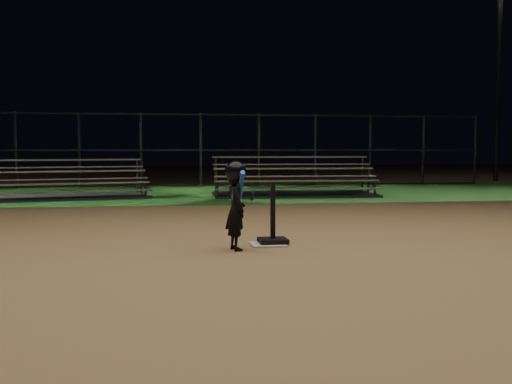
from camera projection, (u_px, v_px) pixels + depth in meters
name	position (u px, v px, depth m)	size (l,w,h in m)	color
ground	(268.00, 245.00, 8.33)	(80.00, 80.00, 0.00)	#9D7447
grass_strip	(208.00, 193.00, 18.18)	(60.00, 8.00, 0.01)	#215C1D
home_plate	(268.00, 244.00, 8.33)	(0.45, 0.45, 0.02)	beige
batting_tee	(273.00, 232.00, 8.39)	(0.38, 0.38, 0.82)	black
child_batter	(236.00, 203.00, 7.89)	(0.39, 0.62, 1.15)	black
bleacher_left	(66.00, 190.00, 16.20)	(4.48, 2.87, 1.02)	silver
bleacher_right	(294.00, 188.00, 17.10)	(4.52, 2.36, 1.08)	#BBBBC0
backstop_fence	(201.00, 150.00, 21.05)	(20.08, 0.08, 2.50)	#38383D
light_pole_right	(500.00, 57.00, 24.58)	(0.90, 0.53, 8.30)	#2D2D30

